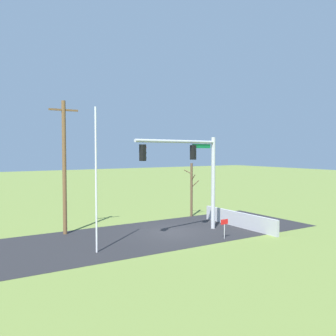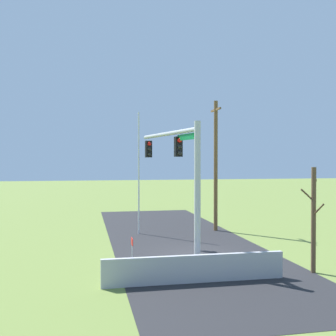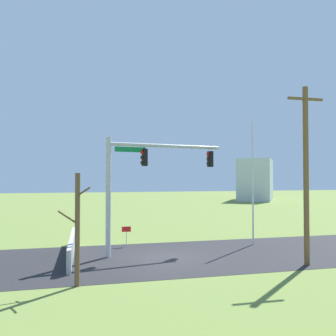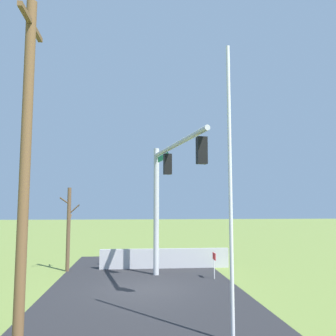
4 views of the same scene
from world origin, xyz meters
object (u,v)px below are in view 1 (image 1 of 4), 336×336
flagpole (96,180)px  signal_mast (195,165)px  bare_tree (192,189)px  utility_pole (64,165)px  open_sign (224,224)px

flagpole → signal_mast: bearing=7.9°
flagpole → bare_tree: 12.34m
utility_pole → bare_tree: utility_pole is taller
signal_mast → flagpole: flagpole is taller
bare_tree → flagpole: bearing=-150.6°
open_sign → utility_pole: bearing=140.8°
signal_mast → open_sign: bearing=-76.5°
bare_tree → utility_pole: bearing=-175.9°
signal_mast → utility_pole: size_ratio=0.79×
open_sign → signal_mast: bearing=103.5°
flagpole → utility_pole: bearing=91.8°
signal_mast → open_sign: 4.34m
utility_pole → open_sign: size_ratio=7.16×
signal_mast → bare_tree: signal_mast is taller
utility_pole → bare_tree: bearing=4.1°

